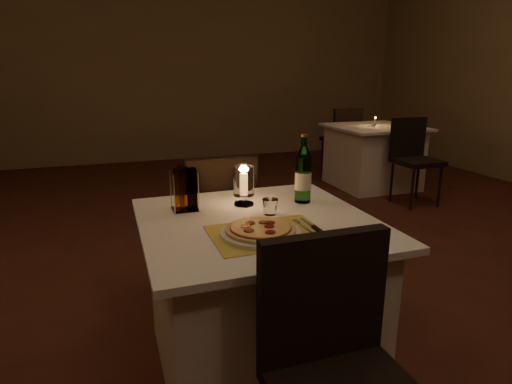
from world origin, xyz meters
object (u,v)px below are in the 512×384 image
object	(u,v)px
main_table	(257,295)
plate	(261,233)
hurricane_candle	(244,182)
neighbor_table_right	(373,156)
water_bottle	(303,175)
chair_near	(337,356)
tumbler	(270,207)
pizza	(261,229)
chair_far	(218,212)

from	to	relation	value
main_table	plate	distance (m)	0.42
main_table	hurricane_candle	bearing A→B (deg)	87.88
hurricane_candle	neighbor_table_right	distance (m)	3.51
plate	water_bottle	size ratio (longest dim) A/B	0.95
chair_near	neighbor_table_right	distance (m)	4.21
tumbler	neighbor_table_right	bearing A→B (deg)	48.53
pizza	tumbler	bearing A→B (deg)	60.96
chair_near	plate	world-z (taller)	chair_near
main_table	chair_near	bearing A→B (deg)	-90.00
main_table	plate	size ratio (longest dim) A/B	3.12
chair_far	hurricane_candle	bearing A→B (deg)	-89.03
neighbor_table_right	main_table	bearing A→B (deg)	-131.87
main_table	chair_near	distance (m)	0.74
chair_far	tumbler	xyz separation A→B (m)	(0.08, -0.66, 0.23)
chair_far	plate	xyz separation A→B (m)	(-0.05, -0.89, 0.20)
tumbler	hurricane_candle	bearing A→B (deg)	111.38
water_bottle	tumbler	bearing A→B (deg)	-149.84
chair_far	plate	size ratio (longest dim) A/B	2.81
tumbler	water_bottle	xyz separation A→B (m)	(0.22, 0.13, 0.10)
chair_near	pizza	bearing A→B (deg)	95.36
chair_far	pizza	bearing A→B (deg)	-93.21
main_table	chair_far	distance (m)	0.74
chair_near	tumbler	size ratio (longest dim) A/B	12.49
chair_far	neighbor_table_right	distance (m)	3.16
water_bottle	hurricane_candle	xyz separation A→B (m)	(-0.29, 0.05, -0.02)
pizza	chair_far	bearing A→B (deg)	86.79
pizza	tumbler	world-z (taller)	tumbler
chair_far	water_bottle	distance (m)	0.70
chair_far	water_bottle	world-z (taller)	water_bottle
pizza	tumbler	distance (m)	0.26
hurricane_candle	neighbor_table_right	bearing A→B (deg)	45.76
main_table	neighbor_table_right	xyz separation A→B (m)	(2.44, 2.72, 0.00)
chair_far	chair_near	bearing A→B (deg)	-90.00
main_table	hurricane_candle	size ratio (longest dim) A/B	5.18
main_table	plate	bearing A→B (deg)	-105.52
water_bottle	hurricane_candle	size ratio (longest dim) A/B	1.74
plate	chair_near	bearing A→B (deg)	-84.65
pizza	water_bottle	world-z (taller)	water_bottle
chair_near	plate	bearing A→B (deg)	95.35
hurricane_candle	neighbor_table_right	xyz separation A→B (m)	(2.43, 2.49, -0.48)
chair_far	water_bottle	bearing A→B (deg)	-60.88
chair_near	hurricane_candle	xyz separation A→B (m)	(0.01, 0.94, 0.30)
chair_near	pizza	size ratio (longest dim) A/B	3.21
tumbler	hurricane_candle	xyz separation A→B (m)	(-0.07, 0.18, 0.08)
main_table	chair_near	world-z (taller)	chair_near
plate	tumbler	distance (m)	0.26
pizza	hurricane_candle	xyz separation A→B (m)	(0.06, 0.40, 0.09)
main_table	plate	world-z (taller)	plate
hurricane_candle	main_table	bearing A→B (deg)	-92.12
chair_far	water_bottle	xyz separation A→B (m)	(0.30, -0.54, 0.33)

